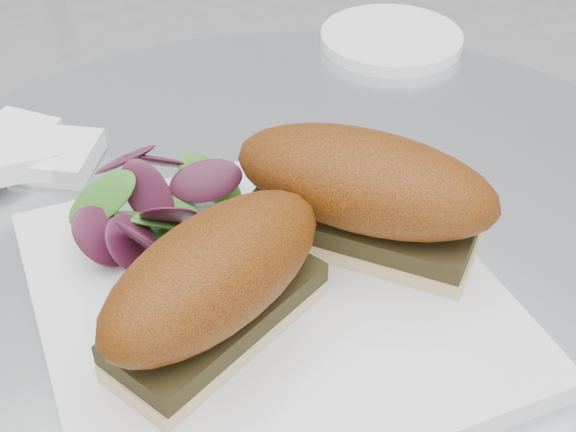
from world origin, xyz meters
name	(u,v)px	position (x,y,z in m)	size (l,w,h in m)	color
plate	(268,297)	(-0.05, -0.03, 0.74)	(0.28, 0.28, 0.02)	silver
sandwich_left	(215,284)	(-0.09, -0.05, 0.79)	(0.18, 0.13, 0.08)	#DFBF8B
sandwich_right	(363,191)	(0.03, -0.02, 0.79)	(0.17, 0.19, 0.08)	#DFBF8B
salad	(171,201)	(-0.08, 0.05, 0.77)	(0.11, 0.11, 0.05)	#48902F
napkin	(28,157)	(-0.14, 0.20, 0.74)	(0.11, 0.11, 0.02)	white
saucer	(391,39)	(0.24, 0.23, 0.74)	(0.14, 0.14, 0.01)	silver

